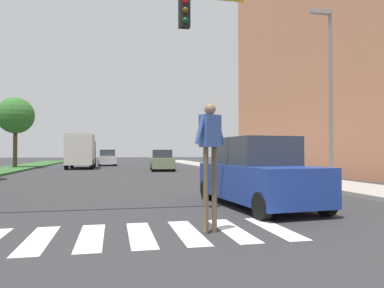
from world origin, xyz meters
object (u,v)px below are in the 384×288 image
at_px(tree_distant, 15,116).
at_px(sedan_distant, 107,158).
at_px(street_lamp_right, 329,81).
at_px(suv_crossing, 256,174).
at_px(sedan_midblock, 162,161).
at_px(pedestrian_performer, 210,146).
at_px(truck_box_delivery, 81,151).

xyz_separation_m(tree_distant, sedan_distant, (8.05, 5.72, -4.01)).
distance_m(tree_distant, street_lamp_right, 27.96).
bearing_deg(suv_crossing, tree_distant, 116.39).
xyz_separation_m(suv_crossing, sedan_midblock, (-0.08, 19.86, -0.14)).
bearing_deg(pedestrian_performer, street_lamp_right, 44.47).
bearing_deg(suv_crossing, sedan_midblock, 90.24).
relative_size(street_lamp_right, pedestrian_performer, 3.01).
xyz_separation_m(pedestrian_performer, suv_crossing, (2.18, 2.97, -0.73)).
distance_m(sedan_midblock, sedan_distant, 12.44).
distance_m(sedan_distant, truck_box_delivery, 6.98).
xyz_separation_m(tree_distant, suv_crossing, (12.75, -25.69, -3.89)).
height_order(pedestrian_performer, suv_crossing, pedestrian_performer).
distance_m(tree_distant, pedestrian_performer, 30.71).
bearing_deg(sedan_midblock, suv_crossing, -89.76).
distance_m(street_lamp_right, sedan_midblock, 17.00).
bearing_deg(sedan_midblock, truck_box_delivery, 143.86).
height_order(tree_distant, sedan_midblock, tree_distant).
bearing_deg(tree_distant, sedan_midblock, -24.73).
bearing_deg(sedan_distant, tree_distant, -144.61).
xyz_separation_m(tree_distant, pedestrian_performer, (10.57, -28.66, -3.16)).
distance_m(pedestrian_performer, suv_crossing, 3.76).
height_order(pedestrian_performer, truck_box_delivery, truck_box_delivery).
bearing_deg(tree_distant, street_lamp_right, -50.56).
bearing_deg(truck_box_delivery, street_lamp_right, -60.11).
relative_size(tree_distant, street_lamp_right, 0.85).
bearing_deg(pedestrian_performer, suv_crossing, 53.73).
height_order(street_lamp_right, truck_box_delivery, street_lamp_right).
distance_m(tree_distant, sedan_distant, 10.66).
bearing_deg(suv_crossing, truck_box_delivery, 105.55).
xyz_separation_m(sedan_midblock, sedan_distant, (-4.61, 11.55, 0.02)).
xyz_separation_m(tree_distant, street_lamp_right, (17.76, -21.60, -0.22)).
height_order(street_lamp_right, sedan_distant, street_lamp_right).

